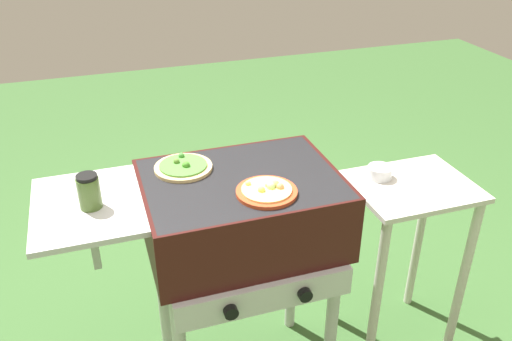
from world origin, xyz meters
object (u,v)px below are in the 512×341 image
object	(u,v)px
prep_table	(405,232)
topping_bowl_near	(380,173)
pizza_cheese	(267,191)
pizza_veggie	(183,167)
grill	(238,217)
sauce_jar	(89,192)

from	to	relation	value
prep_table	topping_bowl_near	distance (m)	0.27
pizza_cheese	pizza_veggie	size ratio (longest dim) A/B	0.99
grill	pizza_veggie	xyz separation A→B (m)	(-0.15, 0.12, 0.15)
prep_table	pizza_veggie	bearing A→B (deg)	171.81
grill	pizza_veggie	bearing A→B (deg)	140.72
sauce_jar	topping_bowl_near	world-z (taller)	sauce_jar
sauce_jar	grill	bearing A→B (deg)	2.51
prep_table	topping_bowl_near	size ratio (longest dim) A/B	8.18
grill	pizza_veggie	distance (m)	0.25
grill	pizza_veggie	size ratio (longest dim) A/B	5.00
grill	topping_bowl_near	distance (m)	0.59
topping_bowl_near	grill	bearing A→B (deg)	-171.47
pizza_veggie	prep_table	distance (m)	0.91
pizza_veggie	sauce_jar	bearing A→B (deg)	-154.68
prep_table	pizza_cheese	bearing A→B (deg)	-169.38
pizza_veggie	prep_table	xyz separation A→B (m)	(0.82, -0.12, -0.37)
grill	prep_table	bearing A→B (deg)	0.37
pizza_cheese	pizza_veggie	bearing A→B (deg)	132.26
grill	sauce_jar	size ratio (longest dim) A/B	8.99
pizza_cheese	pizza_veggie	distance (m)	0.32
pizza_cheese	topping_bowl_near	size ratio (longest dim) A/B	2.04
pizza_cheese	topping_bowl_near	distance (m)	0.57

